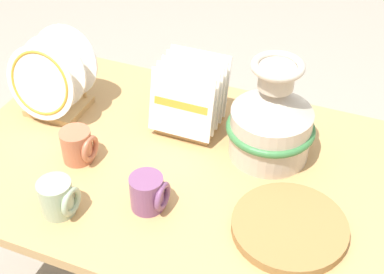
# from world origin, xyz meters

# --- Properties ---
(display_table) EXTENTS (1.40, 0.87, 0.64)m
(display_table) POSITION_xyz_m (0.00, 0.00, 0.57)
(display_table) COLOR tan
(display_table) RESTS_ON ground_plane
(ceramic_vase) EXTENTS (0.26, 0.26, 0.32)m
(ceramic_vase) POSITION_xyz_m (0.19, 0.14, 0.77)
(ceramic_vase) COLOR beige
(ceramic_vase) RESTS_ON display_table
(dish_rack_round_plates) EXTENTS (0.24, 0.21, 0.26)m
(dish_rack_round_plates) POSITION_xyz_m (-0.52, 0.08, 0.75)
(dish_rack_round_plates) COLOR tan
(dish_rack_round_plates) RESTS_ON display_table
(dish_rack_square_plates) EXTENTS (0.20, 0.20, 0.22)m
(dish_rack_square_plates) POSITION_xyz_m (-0.08, 0.18, 0.73)
(dish_rack_square_plates) COLOR tan
(dish_rack_square_plates) RESTS_ON display_table
(wicker_charger_stack) EXTENTS (0.30, 0.30, 0.03)m
(wicker_charger_stack) POSITION_xyz_m (0.32, -0.13, 0.65)
(wicker_charger_stack) COLOR olive
(wicker_charger_stack) RESTS_ON display_table
(mug_terracotta_glaze) EXTENTS (0.10, 0.09, 0.10)m
(mug_terracotta_glaze) POSITION_xyz_m (-0.32, -0.09, 0.69)
(mug_terracotta_glaze) COLOR #B76647
(mug_terracotta_glaze) RESTS_ON display_table
(mug_plum_glaze) EXTENTS (0.10, 0.09, 0.10)m
(mug_plum_glaze) POSITION_xyz_m (-0.05, -0.19, 0.69)
(mug_plum_glaze) COLOR #7A4770
(mug_plum_glaze) RESTS_ON display_table
(mug_sage_glaze) EXTENTS (0.10, 0.09, 0.10)m
(mug_sage_glaze) POSITION_xyz_m (-0.26, -0.30, 0.69)
(mug_sage_glaze) COLOR #9EB28E
(mug_sage_glaze) RESTS_ON display_table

